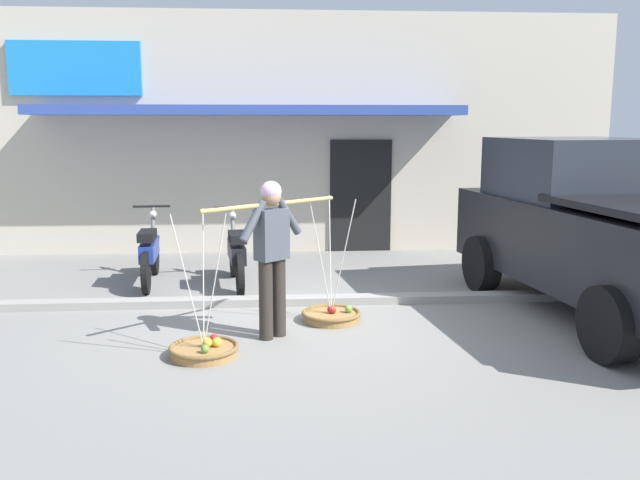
{
  "coord_description": "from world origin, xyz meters",
  "views": [
    {
      "loc": [
        -0.4,
        -7.65,
        2.29
      ],
      "look_at": [
        0.2,
        0.6,
        0.85
      ],
      "focal_mm": 37.83,
      "sensor_mm": 36.0,
      "label": 1
    }
  ],
  "objects": [
    {
      "name": "fruit_vendor",
      "position": [
        -0.4,
        -0.62,
        0.98
      ],
      "size": [
        1.4,
        1.16,
        1.7
      ],
      "color": "#2D2823",
      "rests_on": "ground"
    },
    {
      "name": "parked_truck",
      "position": [
        3.58,
        0.07,
        1.03
      ],
      "size": [
        2.58,
        4.89,
        2.1
      ],
      "color": "black",
      "rests_on": "ground"
    },
    {
      "name": "sidewalk_curb",
      "position": [
        0.0,
        0.7,
        0.05
      ],
      "size": [
        20.0,
        0.24,
        0.1
      ],
      "primitive_type": "cube",
      "color": "gray",
      "rests_on": "ground"
    },
    {
      "name": "storefront_building",
      "position": [
        -0.75,
        6.81,
        2.1
      ],
      "size": [
        13.0,
        6.0,
        4.2
      ],
      "color": "beige",
      "rests_on": "ground"
    },
    {
      "name": "ground_plane",
      "position": [
        0.0,
        0.0,
        0.0
      ],
      "size": [
        90.0,
        90.0,
        0.0
      ],
      "primitive_type": "plane",
      "color": "gray"
    },
    {
      "name": "fruit_basket_right_side",
      "position": [
        -1.08,
        -1.19,
        0.07
      ],
      "size": [
        0.7,
        0.7,
        1.45
      ],
      "color": "#9E7542",
      "rests_on": "ground"
    },
    {
      "name": "fruit_basket_left_side",
      "position": [
        0.28,
        -0.06,
        0.07
      ],
      "size": [
        0.7,
        0.7,
        1.45
      ],
      "color": "#9E7542",
      "rests_on": "ground"
    },
    {
      "name": "motorcycle_second_in_row",
      "position": [
        -0.91,
        1.74,
        0.45
      ],
      "size": [
        0.54,
        1.82,
        1.09
      ],
      "color": "black",
      "rests_on": "ground"
    },
    {
      "name": "motorcycle_nearest_shop",
      "position": [
        -2.15,
        1.97,
        0.45
      ],
      "size": [
        0.54,
        1.82,
        1.09
      ],
      "color": "black",
      "rests_on": "ground"
    }
  ]
}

